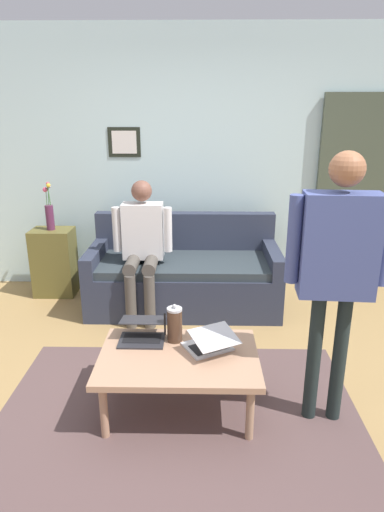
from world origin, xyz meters
TOP-DOWN VIEW (x-y plane):
  - ground_plane at (0.00, 0.00)m, footprint 7.68×7.68m
  - area_rug at (0.12, 0.19)m, footprint 2.35×1.74m
  - back_wall at (0.00, -2.20)m, footprint 7.04×0.11m
  - interior_door at (-1.65, -2.11)m, footprint 0.82×0.09m
  - couch at (0.14, -1.57)m, footprint 1.84×0.85m
  - coffee_table at (0.12, 0.09)m, footprint 1.02×0.70m
  - laptop_left at (-0.08, 0.02)m, footprint 0.40×0.41m
  - laptop_center at (0.37, -0.11)m, footprint 0.31×0.31m
  - french_press at (0.15, -0.10)m, footprint 0.12×0.10m
  - side_shelf at (1.52, -1.82)m, footprint 0.42×0.32m
  - flower_vase at (1.52, -1.82)m, footprint 0.09×0.09m
  - person_standing at (-0.80, 0.15)m, footprint 0.59×0.22m
  - person_seated at (0.52, -1.34)m, footprint 0.55×0.51m

SIDE VIEW (x-z plane):
  - ground_plane at x=0.00m, z-range 0.00..0.00m
  - area_rug at x=0.12m, z-range 0.00..0.01m
  - couch at x=0.14m, z-range -0.13..0.75m
  - side_shelf at x=1.52m, z-range 0.00..0.71m
  - coffee_table at x=0.12m, z-range 0.16..0.56m
  - laptop_center at x=0.37m, z-range 0.38..0.51m
  - laptop_left at x=-0.08m, z-range 0.37..0.53m
  - french_press at x=0.15m, z-range 0.39..0.66m
  - person_seated at x=0.52m, z-range 0.09..1.37m
  - flower_vase at x=1.52m, z-range 0.64..1.12m
  - interior_door at x=-1.65m, z-range 0.00..2.05m
  - person_standing at x=-0.80m, z-range 0.24..1.92m
  - back_wall at x=0.00m, z-range 0.00..2.70m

